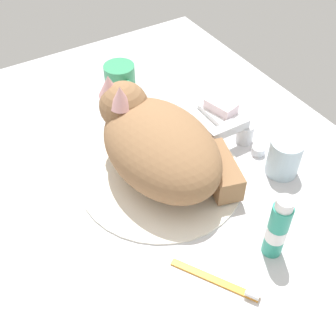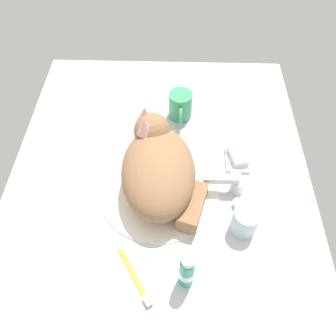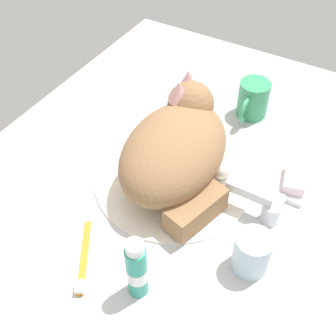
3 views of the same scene
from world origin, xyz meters
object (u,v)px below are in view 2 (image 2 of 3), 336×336
cat (159,167)px  toothbrush (136,280)px  toothpaste_bottle (187,271)px  soap_bar (238,156)px  faucet (232,185)px  coffee_mug (180,106)px  rinse_cup (245,221)px

cat → toothbrush: 27.19cm
cat → toothpaste_bottle: cat is taller
cat → soap_bar: bearing=112.4°
faucet → coffee_mug: (-27.41, -13.71, 1.47)cm
cat → soap_bar: cat is taller
faucet → soap_bar: size_ratio=1.73×
soap_bar → toothpaste_bottle: toothpaste_bottle is taller
coffee_mug → rinse_cup: (38.41, 15.66, -0.44)cm
cat → toothbrush: cat is taller
faucet → coffee_mug: coffee_mug is taller
coffee_mug → toothbrush: size_ratio=0.84×
cat → rinse_cup: size_ratio=3.85×
toothpaste_bottle → faucet: bearing=153.6°
cat → toothbrush: size_ratio=2.23×
soap_bar → toothbrush: bearing=-36.4°
coffee_mug → rinse_cup: 41.48cm
toothbrush → soap_bar: bearing=143.6°
faucet → toothbrush: faucet is taller
faucet → rinse_cup: (11.00, 1.95, 1.03)cm
faucet → soap_bar: bearing=166.0°
faucet → toothpaste_bottle: (24.24, -12.03, 3.23)cm
cat → coffee_mug: bearing=168.5°
toothpaste_bottle → toothbrush: size_ratio=0.98×
faucet → rinse_cup: bearing=10.1°
faucet → coffee_mug: size_ratio=1.07×
faucet → toothpaste_bottle: toothpaste_bottle is taller
rinse_cup → toothpaste_bottle: bearing=-46.6°
toothpaste_bottle → rinse_cup: bearing=133.4°
soap_bar → toothpaste_bottle: 37.45cm
rinse_cup → toothpaste_bottle: (13.24, -13.98, 2.20)cm
cat → faucet: bearing=86.5°
soap_bar → toothbrush: (34.70, -25.57, -1.81)cm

